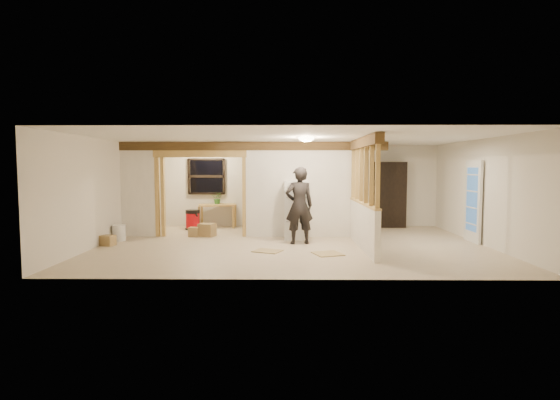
{
  "coord_description": "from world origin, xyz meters",
  "views": [
    {
      "loc": [
        -0.17,
        -10.26,
        1.83
      ],
      "look_at": [
        -0.3,
        0.4,
        1.03
      ],
      "focal_mm": 28.0,
      "sensor_mm": 36.0,
      "label": 1
    }
  ],
  "objects_px": {
    "refrigerator": "(296,210)",
    "shop_vac": "(193,220)",
    "woman": "(299,206)",
    "bookshelf": "(389,195)",
    "work_table": "(217,216)"
  },
  "relations": [
    {
      "from": "work_table",
      "to": "bookshelf",
      "type": "relative_size",
      "value": 0.56
    },
    {
      "from": "bookshelf",
      "to": "work_table",
      "type": "bearing_deg",
      "value": -178.96
    },
    {
      "from": "shop_vac",
      "to": "bookshelf",
      "type": "relative_size",
      "value": 0.3
    },
    {
      "from": "refrigerator",
      "to": "shop_vac",
      "type": "height_order",
      "value": "refrigerator"
    },
    {
      "from": "woman",
      "to": "work_table",
      "type": "bearing_deg",
      "value": -59.65
    },
    {
      "from": "shop_vac",
      "to": "refrigerator",
      "type": "bearing_deg",
      "value": -27.94
    },
    {
      "from": "woman",
      "to": "work_table",
      "type": "xyz_separation_m",
      "value": [
        -2.4,
        2.82,
        -0.57
      ]
    },
    {
      "from": "shop_vac",
      "to": "bookshelf",
      "type": "distance_m",
      "value": 5.94
    },
    {
      "from": "bookshelf",
      "to": "shop_vac",
      "type": "bearing_deg",
      "value": -174.4
    },
    {
      "from": "refrigerator",
      "to": "shop_vac",
      "type": "distance_m",
      "value": 3.43
    },
    {
      "from": "refrigerator",
      "to": "shop_vac",
      "type": "relative_size",
      "value": 2.51
    },
    {
      "from": "woman",
      "to": "work_table",
      "type": "height_order",
      "value": "woman"
    },
    {
      "from": "refrigerator",
      "to": "shop_vac",
      "type": "xyz_separation_m",
      "value": [
        -3.01,
        1.59,
        -0.45
      ]
    },
    {
      "from": "woman",
      "to": "bookshelf",
      "type": "distance_m",
      "value": 4.06
    },
    {
      "from": "woman",
      "to": "refrigerator",
      "type": "bearing_deg",
      "value": -96.31
    }
  ]
}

